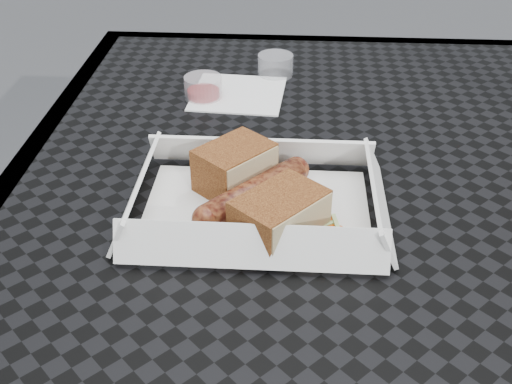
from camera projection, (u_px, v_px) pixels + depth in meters
The scene contains 9 objects.
patio_table at pixel (363, 216), 0.76m from camera, with size 0.80×0.80×0.74m.
food_tray at pixel (257, 210), 0.63m from camera, with size 0.22×0.15×0.00m, color white.
bratwurst at pixel (254, 193), 0.63m from camera, with size 0.11×0.12×0.03m.
bread_near at pixel (235, 167), 0.65m from camera, with size 0.07×0.05×0.05m, color brown.
bread_far at pixel (280, 215), 0.59m from camera, with size 0.08×0.05×0.04m, color brown.
veg_garnish at pixel (331, 231), 0.60m from camera, with size 0.03×0.03×0.00m.
napkin at pixel (238, 94), 0.86m from camera, with size 0.12×0.12×0.00m, color white.
condiment_cup_sauce at pixel (203, 88), 0.84m from camera, with size 0.05×0.05×0.03m, color #930A0A.
condiment_cup_empty at pixel (275, 65), 0.91m from camera, with size 0.05×0.05×0.03m, color silver.
Camera 1 is at (-0.09, -0.62, 1.11)m, focal length 45.00 mm.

